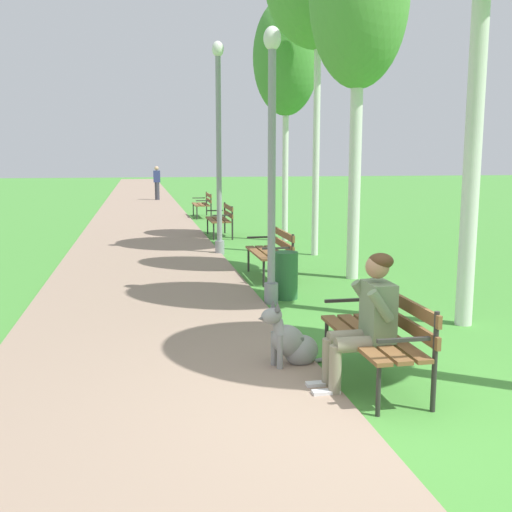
{
  "coord_description": "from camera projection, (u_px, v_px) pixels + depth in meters",
  "views": [
    {
      "loc": [
        -1.83,
        -4.31,
        2.08
      ],
      "look_at": [
        -0.47,
        2.74,
        0.9
      ],
      "focal_mm": 42.45,
      "sensor_mm": 36.0,
      "label": 1
    }
  ],
  "objects": [
    {
      "name": "park_bench_far",
      "position": [
        222.0,
        217.0,
        15.91
      ],
      "size": [
        0.55,
        1.5,
        0.85
      ],
      "color": "brown",
      "rests_on": "ground"
    },
    {
      "name": "park_bench_near",
      "position": [
        381.0,
        330.0,
        5.55
      ],
      "size": [
        0.55,
        1.5,
        0.85
      ],
      "color": "brown",
      "rests_on": "ground"
    },
    {
      "name": "lamp_post_mid",
      "position": [
        219.0,
        147.0,
        12.67
      ],
      "size": [
        0.24,
        0.24,
        4.42
      ],
      "color": "gray",
      "rests_on": "ground"
    },
    {
      "name": "park_bench_furthest",
      "position": [
        203.0,
        203.0,
        21.02
      ],
      "size": [
        0.55,
        1.5,
        0.85
      ],
      "color": "brown",
      "rests_on": "ground"
    },
    {
      "name": "ground_plane",
      "position": [
        378.0,
        419.0,
        4.85
      ],
      "size": [
        120.0,
        120.0,
        0.0
      ],
      "primitive_type": "plane",
      "color": "#478E38"
    },
    {
      "name": "pedestrian_distant",
      "position": [
        157.0,
        183.0,
        29.05
      ],
      "size": [
        0.32,
        0.22,
        1.65
      ],
      "color": "#383842",
      "rests_on": "ground"
    },
    {
      "name": "park_bench_mid",
      "position": [
        273.0,
        249.0,
        10.42
      ],
      "size": [
        0.55,
        1.5,
        0.85
      ],
      "color": "brown",
      "rests_on": "ground"
    },
    {
      "name": "birch_tree_fifth",
      "position": [
        286.0,
        58.0,
        14.47
      ],
      "size": [
        1.59,
        1.74,
        5.82
      ],
      "color": "silver",
      "rests_on": "ground"
    },
    {
      "name": "person_seated_on_near_bench",
      "position": [
        366.0,
        317.0,
        5.33
      ],
      "size": [
        0.74,
        0.49,
        1.25
      ],
      "color": "gray",
      "rests_on": "ground"
    },
    {
      "name": "dog_grey",
      "position": [
        292.0,
        343.0,
        5.99
      ],
      "size": [
        0.81,
        0.41,
        0.71
      ],
      "color": "gray",
      "rests_on": "ground"
    },
    {
      "name": "litter_bin",
      "position": [
        286.0,
        275.0,
        8.93
      ],
      "size": [
        0.36,
        0.36,
        0.7
      ],
      "primitive_type": "cylinder",
      "color": "#2D6638",
      "rests_on": "ground"
    },
    {
      "name": "paved_path",
      "position": [
        141.0,
        202.0,
        27.77
      ],
      "size": [
        3.25,
        60.0,
        0.04
      ],
      "primitive_type": "cube",
      "color": "gray",
      "rests_on": "ground"
    },
    {
      "name": "lamp_post_near",
      "position": [
        272.0,
        165.0,
        8.36
      ],
      "size": [
        0.24,
        0.24,
        3.81
      ],
      "color": "gray",
      "rests_on": "ground"
    }
  ]
}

